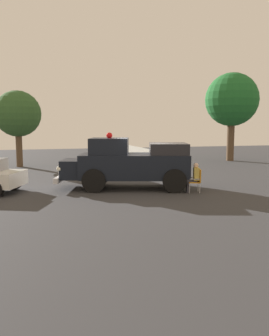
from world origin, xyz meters
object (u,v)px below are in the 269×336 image
object	(u,v)px
spectator_seated	(194,176)
oak_tree_right	(18,114)
oak_tree_left	(232,100)
lawn_chair_near_truck	(197,179)
vintage_fire_truck	(129,163)

from	to	relation	value
spectator_seated	oak_tree_right	size ratio (longest dim) A/B	0.24
spectator_seated	oak_tree_left	distance (m)	15.61
lawn_chair_near_truck	spectator_seated	world-z (taller)	spectator_seated
vintage_fire_truck	lawn_chair_near_truck	size ratio (longest dim) A/B	6.20
oak_tree_left	oak_tree_right	xyz separation A→B (m)	(-0.29, -16.89, -1.32)
vintage_fire_truck	spectator_seated	size ratio (longest dim) A/B	4.90
vintage_fire_truck	oak_tree_left	xyz separation A→B (m)	(-10.20, 11.56, 3.85)
spectator_seated	oak_tree_left	xyz separation A→B (m)	(-11.89, 9.12, 4.35)
vintage_fire_truck	oak_tree_right	world-z (taller)	oak_tree_right
oak_tree_right	vintage_fire_truck	bearing A→B (deg)	26.93
vintage_fire_truck	oak_tree_left	world-z (taller)	oak_tree_left
spectator_seated	oak_tree_right	world-z (taller)	oak_tree_right
lawn_chair_near_truck	vintage_fire_truck	bearing A→B (deg)	-124.08
lawn_chair_near_truck	spectator_seated	xyz separation A→B (m)	(-0.04, -0.13, 0.11)
vintage_fire_truck	lawn_chair_near_truck	bearing A→B (deg)	55.92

